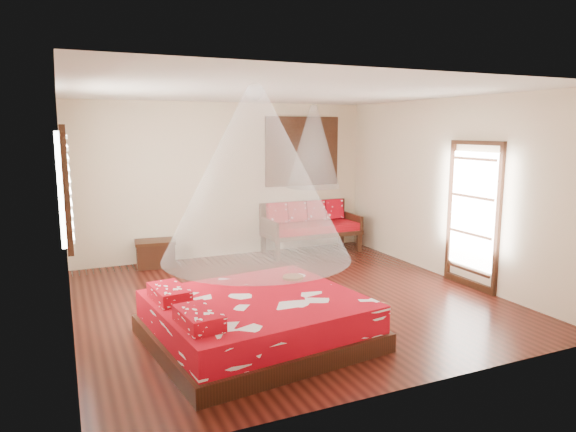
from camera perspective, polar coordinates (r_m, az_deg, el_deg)
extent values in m
cube|color=black|center=(7.23, -0.15, -9.19)|extent=(5.50, 5.50, 0.02)
cube|color=silver|center=(6.86, -0.16, 13.70)|extent=(5.50, 5.50, 0.02)
cube|color=beige|center=(6.33, -23.66, 0.44)|extent=(0.02, 5.50, 2.80)
cube|color=beige|center=(8.40, 17.36, 2.88)|extent=(0.02, 5.50, 2.80)
cube|color=beige|center=(9.48, -6.92, 3.97)|extent=(5.50, 0.02, 2.80)
cube|color=beige|center=(4.56, 14.02, -2.33)|extent=(5.50, 0.02, 2.80)
cube|color=black|center=(5.83, -3.41, -12.80)|extent=(2.47, 2.29, 0.20)
cube|color=#A90515|center=(5.74, -3.43, -10.49)|extent=(2.36, 2.17, 0.30)
cube|color=#A90515|center=(4.97, -9.90, -11.11)|extent=(0.39, 0.62, 0.15)
cube|color=#A90515|center=(5.73, -13.06, -8.39)|extent=(0.39, 0.62, 0.15)
cube|color=black|center=(9.16, -1.20, -3.72)|extent=(0.08, 0.08, 0.42)
cube|color=black|center=(9.92, 7.91, -2.76)|extent=(0.08, 0.08, 0.42)
cube|color=black|center=(9.78, -2.76, -2.86)|extent=(0.08, 0.08, 0.42)
cube|color=black|center=(10.50, 5.93, -2.04)|extent=(0.08, 0.08, 0.42)
cube|color=black|center=(9.77, 2.62, -1.85)|extent=(1.82, 0.81, 0.08)
cube|color=#8E0508|center=(9.75, 2.63, -1.22)|extent=(1.76, 0.75, 0.14)
cube|color=black|center=(10.04, 1.70, 0.15)|extent=(1.82, 0.06, 0.55)
cube|color=black|center=(9.39, -2.13, -1.32)|extent=(0.06, 0.81, 0.30)
cube|color=black|center=(10.16, 7.03, -0.56)|extent=(0.06, 0.81, 0.30)
cube|color=#A90515|center=(9.68, -1.23, 0.28)|extent=(0.38, 0.20, 0.40)
cube|color=#A90515|center=(9.84, 0.95, 0.44)|extent=(0.38, 0.20, 0.40)
cube|color=#A90515|center=(10.01, 3.05, 0.59)|extent=(0.38, 0.20, 0.40)
cube|color=#A90515|center=(10.20, 5.07, 0.73)|extent=(0.38, 0.20, 0.40)
cube|color=black|center=(9.07, -14.51, -4.20)|extent=(0.66, 0.50, 0.41)
cube|color=black|center=(9.02, -14.57, -2.79)|extent=(0.70, 0.54, 0.05)
cube|color=black|center=(9.97, 1.60, 7.19)|extent=(1.52, 0.06, 1.32)
cube|color=black|center=(9.96, 1.63, 7.19)|extent=(1.35, 0.04, 1.10)
cube|color=black|center=(6.49, -23.51, 3.33)|extent=(0.08, 1.74, 1.34)
cube|color=white|center=(6.49, -23.15, 3.36)|extent=(0.04, 1.54, 1.10)
cube|color=black|center=(7.98, 19.85, -0.12)|extent=(0.08, 1.02, 2.16)
cube|color=white|center=(7.95, 19.78, 0.58)|extent=(0.03, 0.82, 1.70)
cylinder|color=brown|center=(6.38, 0.55, -6.83)|extent=(0.26, 0.26, 0.03)
cone|color=white|center=(5.41, -3.59, 4.61)|extent=(2.03, 2.03, 1.80)
cone|color=white|center=(9.54, 2.83, 7.67)|extent=(1.00, 1.00, 1.50)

